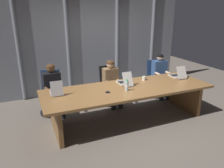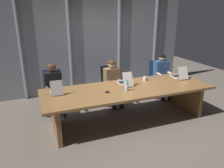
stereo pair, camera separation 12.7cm
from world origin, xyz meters
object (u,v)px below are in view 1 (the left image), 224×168
laptop_left_end (56,91)px  office_chair_center (156,82)px  coffee_mug_near (144,78)px  laptop_left_mid (124,82)px  conference_mic_left_side (108,92)px  office_chair_left_mid (110,89)px  person_left_mid (112,80)px  person_center (161,73)px  person_left_end (53,87)px  office_chair_left_end (52,97)px  laptop_center (177,75)px  water_bottle_primary (127,86)px

laptop_left_end → office_chair_center: 3.03m
office_chair_center → coffee_mug_near: (-0.85, -0.73, 0.43)m
laptop_left_mid → conference_mic_left_side: 0.62m
office_chair_left_mid → person_left_mid: (-0.02, -0.16, 0.29)m
laptop_left_mid → person_left_mid: (-0.02, 0.65, -0.15)m
person_left_mid → coffee_mug_near: size_ratio=8.80×
person_center → laptop_left_end: bearing=-72.3°
person_left_end → person_center: person_center is taller
office_chair_left_end → office_chair_left_mid: office_chair_left_end is taller
office_chair_left_mid → conference_mic_left_side: bearing=-28.0°
person_left_mid → person_center: person_center is taller
office_chair_left_mid → person_left_end: bearing=-86.9°
coffee_mug_near → person_left_end: bearing=164.1°
laptop_left_end → laptop_center: bearing=-88.8°
water_bottle_primary → office_chair_left_end: bearing=138.1°
office_chair_left_end → office_chair_left_mid: 1.47m
laptop_left_end → laptop_left_mid: laptop_left_mid is taller
person_left_end → person_center: 2.88m
office_chair_left_mid → water_bottle_primary: water_bottle_primary is taller
office_chair_left_end → water_bottle_primary: bearing=56.8°
office_chair_left_mid → person_left_mid: 0.34m
laptop_left_end → laptop_center: size_ratio=0.79×
laptop_left_end → office_chair_left_end: 0.95m
laptop_left_mid → office_chair_left_end: laptop_left_mid is taller
office_chair_left_mid → office_chair_center: (1.40, 0.00, 0.01)m
office_chair_left_mid → water_bottle_primary: bearing=-9.6°
office_chair_center → coffee_mug_near: 1.20m
water_bottle_primary → coffee_mug_near: 0.83m
laptop_center → water_bottle_primary: bearing=106.4°
laptop_center → conference_mic_left_side: (-1.96, -0.30, -0.04)m
laptop_left_end → conference_mic_left_side: bearing=-106.4°
office_chair_left_mid → person_center: size_ratio=0.80×
laptop_center → person_left_mid: person_left_mid is taller
person_left_end → laptop_left_end: bearing=-6.8°
laptop_center → office_chair_left_mid: bearing=63.1°
water_bottle_primary → person_left_end: bearing=141.7°
laptop_left_mid → office_chair_center: bearing=-58.8°
laptop_center → laptop_left_mid: bearing=92.5°
person_left_mid → office_chair_left_mid: bearing=171.2°
laptop_left_end → person_left_mid: 1.61m
office_chair_left_end → office_chair_center: (2.87, -0.00, -0.00)m
office_chair_center → conference_mic_left_side: office_chair_center is taller
laptop_left_mid → office_chair_left_mid: 0.93m
laptop_center → conference_mic_left_side: size_ratio=4.24×
conference_mic_left_side → water_bottle_primary: bearing=-8.5°
coffee_mug_near → person_center: bearing=33.1°
person_left_mid → coffee_mug_near: person_left_mid is taller
laptop_center → water_bottle_primary: laptop_center is taller
person_left_end → coffee_mug_near: 2.09m
laptop_center → coffee_mug_near: bearing=86.6°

